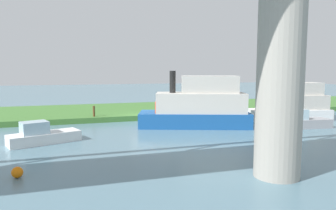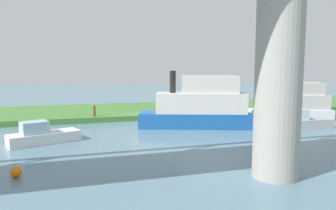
% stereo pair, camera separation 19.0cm
% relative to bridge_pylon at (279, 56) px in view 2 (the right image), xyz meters
% --- Properties ---
extents(ground_plane, '(160.00, 160.00, 0.00)m').
position_rel_bridge_pylon_xyz_m(ground_plane, '(1.97, -17.12, -5.38)').
color(ground_plane, slate).
extents(grassy_bank, '(80.00, 12.00, 0.50)m').
position_rel_bridge_pylon_xyz_m(grassy_bank, '(1.97, -23.12, -5.13)').
color(grassy_bank, '#427533').
rests_on(grassy_bank, ground).
extents(bridge_pylon, '(2.01, 2.01, 10.77)m').
position_rel_bridge_pylon_xyz_m(bridge_pylon, '(0.00, 0.00, 0.00)').
color(bridge_pylon, '#9E998E').
rests_on(bridge_pylon, ground).
extents(person_on_bank, '(0.43, 0.43, 1.39)m').
position_rel_bridge_pylon_xyz_m(person_on_bank, '(-1.76, -18.87, -4.18)').
color(person_on_bank, '#2D334C').
rests_on(person_on_bank, grassy_bank).
extents(mooring_post, '(0.20, 0.20, 0.98)m').
position_rel_bridge_pylon_xyz_m(mooring_post, '(6.56, -17.92, -4.39)').
color(mooring_post, brown).
rests_on(mooring_post, grassy_bank).
extents(pontoon_yellow, '(9.73, 5.98, 4.72)m').
position_rel_bridge_pylon_xyz_m(pontoon_yellow, '(-1.65, -12.68, -3.64)').
color(pontoon_yellow, '#195199').
rests_on(pontoon_yellow, ground).
extents(skiff_small, '(4.87, 2.25, 1.57)m').
position_rel_bridge_pylon_xyz_m(skiff_small, '(-9.53, -9.65, -4.82)').
color(skiff_small, '#99999E').
rests_on(skiff_small, ground).
extents(motorboat_white, '(4.71, 2.98, 1.48)m').
position_rel_bridge_pylon_xyz_m(motorboat_white, '(10.51, -10.15, -4.85)').
color(motorboat_white, white).
rests_on(motorboat_white, ground).
extents(houseboat_blue, '(8.02, 3.90, 3.93)m').
position_rel_bridge_pylon_xyz_m(houseboat_blue, '(-11.76, -13.41, -3.93)').
color(houseboat_blue, white).
rests_on(houseboat_blue, ground).
extents(marker_buoy, '(0.50, 0.50, 0.50)m').
position_rel_bridge_pylon_xyz_m(marker_buoy, '(11.07, -3.38, -5.13)').
color(marker_buoy, orange).
rests_on(marker_buoy, ground).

